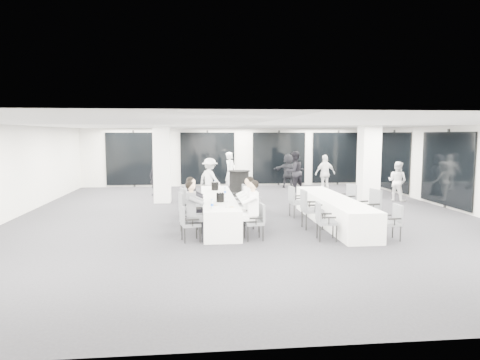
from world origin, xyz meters
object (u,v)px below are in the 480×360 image
Objects in this scene: chair_main_right_second at (252,211)px; standing_guest_b at (294,169)px; chair_side_left_near at (323,219)px; standing_guest_e at (370,173)px; banquet_table_side at (333,210)px; chair_main_right_mid at (248,205)px; chair_side_right_far at (348,198)px; banquet_table_main at (218,209)px; chair_main_left_second at (188,210)px; standing_guest_g at (156,173)px; chair_main_left_mid at (188,204)px; ice_bucket_far at (215,186)px; standing_guest_a at (230,169)px; chair_main_right_fourth at (245,201)px; chair_side_left_far at (296,200)px; standing_guest_d at (325,171)px; chair_main_left_near at (188,221)px; chair_side_right_near at (393,220)px; chair_side_left_mid at (309,207)px; standing_guest_f at (288,168)px; chair_main_left_far at (190,197)px; ice_bucket_near at (220,197)px; standing_guest_c at (210,176)px; chair_main_right_far at (241,196)px; chair_main_left_fourth at (189,202)px; standing_guest_h at (397,179)px; chair_main_right_near at (257,219)px; chair_side_right_mid at (370,206)px; cocktail_table at (239,186)px.

chair_main_right_second is 7.83m from standing_guest_b.
standing_guest_e is (3.98, 6.85, 0.44)m from chair_side_left_near.
chair_main_right_mid reaches higher than banquet_table_side.
banquet_table_main is at bearing 83.88° from chair_side_right_far.
chair_main_left_second is 7.03m from standing_guest_g.
chair_main_left_mid is at bearing 86.06° from chair_side_right_far.
standing_guest_a is at bearing 80.15° from ice_bucket_far.
standing_guest_g reaches higher than chair_main_right_fourth.
chair_side_left_far is at bearing -58.12° from chair_main_right_mid.
standing_guest_d is 0.95× the size of standing_guest_e.
standing_guest_d reaches higher than chair_main_right_fourth.
chair_main_left_near is 0.90m from chair_main_left_second.
chair_main_left_mid reaches higher than chair_side_right_near.
chair_side_left_far is at bearing -173.98° from chair_side_left_near.
chair_side_left_mid is 0.57× the size of standing_guest_f.
banquet_table_side is 4.07m from chair_main_left_mid.
chair_main_left_far is 3.71× the size of ice_bucket_near.
chair_side_left_far is (-0.00, 2.87, 0.01)m from chair_side_left_near.
standing_guest_a reaches higher than chair_side_left_near.
standing_guest_c is at bearing 123.53° from banquet_table_side.
chair_main_right_fourth is 4.42m from chair_side_right_near.
chair_main_right_mid is at bearing 106.04° from chair_main_left_second.
standing_guest_f reaches higher than ice_bucket_near.
chair_side_right_near is (4.89, -1.25, -0.10)m from chair_main_left_second.
chair_main_right_mid reaches higher than chair_main_left_far.
standing_guest_a is (0.05, 4.97, 0.48)m from chair_main_right_far.
banquet_table_side is 3.21m from chair_main_right_far.
ice_bucket_near is at bearing 25.83° from chair_main_left_fourth.
chair_side_left_near is at bearing 102.41° from standing_guest_h.
chair_side_left_mid is at bearing -61.46° from chair_main_right_near.
chair_main_right_near is 8.66m from standing_guest_e.
banquet_table_main is at bearing 49.27° from chair_main_left_fourth.
chair_main_left_mid is 0.53× the size of standing_guest_a.
banquet_table_side is 4.37m from chair_main_left_near.
standing_guest_g is at bearing -179.64° from chair_main_left_mid.
chair_side_right_near is 0.44× the size of standing_guest_a.
standing_guest_e reaches higher than chair_main_left_mid.
standing_guest_d is (1.75, 6.47, 0.55)m from banquet_table_side.
standing_guest_a is at bearing -38.12° from standing_guest_b.
chair_side_right_mid reaches higher than chair_main_left_fourth.
cocktail_table is 0.63× the size of standing_guest_f.
banquet_table_side is 8.17m from standing_guest_f.
banquet_table_main is at bearing 142.50° from chair_main_right_far.
chair_main_left_second is 9.27m from standing_guest_d.
banquet_table_main is 7.70m from standing_guest_h.
chair_side_right_far is (3.23, -1.01, 0.06)m from chair_main_right_far.
standing_guest_d is at bearing 168.77° from chair_side_left_near.
ice_bucket_near is (0.85, 0.23, 0.28)m from chair_main_left_second.
chair_side_left_mid reaches higher than chair_main_right_near.
chair_side_right_mid reaches higher than chair_side_left_far.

